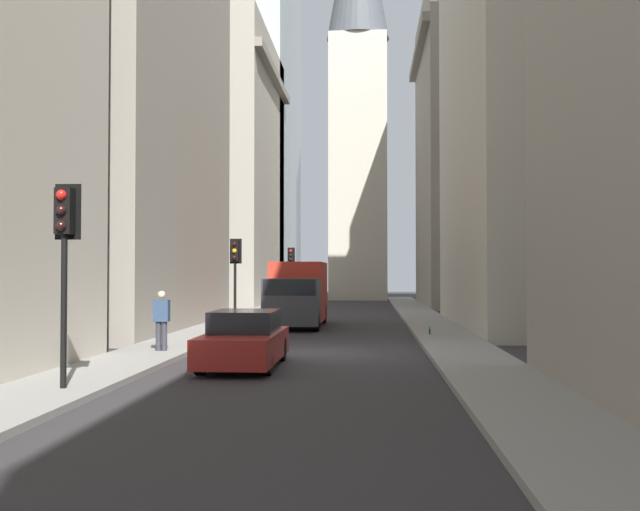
{
  "coord_description": "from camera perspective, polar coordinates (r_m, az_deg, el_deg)",
  "views": [
    {
      "loc": [
        -21.1,
        -1.74,
        2.38
      ],
      "look_at": [
        13.43,
        0.64,
        3.21
      ],
      "focal_mm": 39.89,
      "sensor_mm": 36.0,
      "label": 1
    }
  ],
  "objects": [
    {
      "name": "sidewalk_left",
      "position": [
        21.41,
        11.43,
        -7.55
      ],
      "size": [
        90.0,
        2.2,
        0.14
      ],
      "primitive_type": "cube",
      "color": "gray",
      "rests_on": "ground_plane"
    },
    {
      "name": "delivery_truck",
      "position": [
        31.23,
        -1.83,
        -3.07
      ],
      "size": [
        6.46,
        2.25,
        2.84
      ],
      "color": "red",
      "rests_on": "ground_plane"
    },
    {
      "name": "sedan_red",
      "position": [
        18.11,
        -6.1,
        -6.81
      ],
      "size": [
        4.3,
        1.78,
        1.42
      ],
      "color": "maroon",
      "rests_on": "ground_plane"
    },
    {
      "name": "pedestrian",
      "position": [
        20.95,
        -12.6,
        -4.92
      ],
      "size": [
        0.26,
        0.44,
        1.72
      ],
      "color": "#33333D",
      "rests_on": "sidewalk_right"
    },
    {
      "name": "traffic_light_midblock",
      "position": [
        31.36,
        -6.83,
        -0.45
      ],
      "size": [
        0.43,
        0.52,
        3.74
      ],
      "color": "black",
      "rests_on": "sidewalk_right"
    },
    {
      "name": "ground_plane",
      "position": [
        21.31,
        -0.77,
        -7.79
      ],
      "size": [
        135.0,
        135.0,
        0.0
      ],
      "primitive_type": "plane",
      "color": "#302D30"
    },
    {
      "name": "building_left_midfar",
      "position": [
        34.02,
        19.63,
        15.98
      ],
      "size": [
        15.42,
        10.5,
        24.95
      ],
      "color": "beige",
      "rests_on": "ground_plane"
    },
    {
      "name": "building_left_far",
      "position": [
        53.18,
        13.61,
        7.9
      ],
      "size": [
        14.45,
        10.5,
        21.82
      ],
      "color": "gray",
      "rests_on": "ground_plane"
    },
    {
      "name": "building_right_far",
      "position": [
        54.89,
        -9.13,
        6.65
      ],
      "size": [
        15.97,
        10.5,
        20.05
      ],
      "color": "#A8A091",
      "rests_on": "ground_plane"
    },
    {
      "name": "church_spire",
      "position": [
        65.37,
        3.06,
        14.42
      ],
      "size": [
        5.54,
        5.54,
        38.56
      ],
      "color": "beige",
      "rests_on": "ground_plane"
    },
    {
      "name": "discarded_bottle",
      "position": [
        26.18,
        8.79,
        -6.03
      ],
      "size": [
        0.07,
        0.07,
        0.27
      ],
      "color": "#236033",
      "rests_on": "sidewalk_left"
    },
    {
      "name": "sidewalk_right",
      "position": [
        22.13,
        -12.56,
        -7.34
      ],
      "size": [
        90.0,
        2.2,
        0.14
      ],
      "primitive_type": "cube",
      "color": "gray",
      "rests_on": "ground_plane"
    },
    {
      "name": "traffic_light_far_junction",
      "position": [
        50.63,
        -2.34,
        -0.56
      ],
      "size": [
        0.43,
        0.52,
        4.03
      ],
      "color": "black",
      "rests_on": "sidewalk_right"
    },
    {
      "name": "traffic_light_foreground",
      "position": [
        14.7,
        -19.83,
        1.4
      ],
      "size": [
        0.43,
        0.52,
        3.99
      ],
      "color": "black",
      "rests_on": "sidewalk_right"
    }
  ]
}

